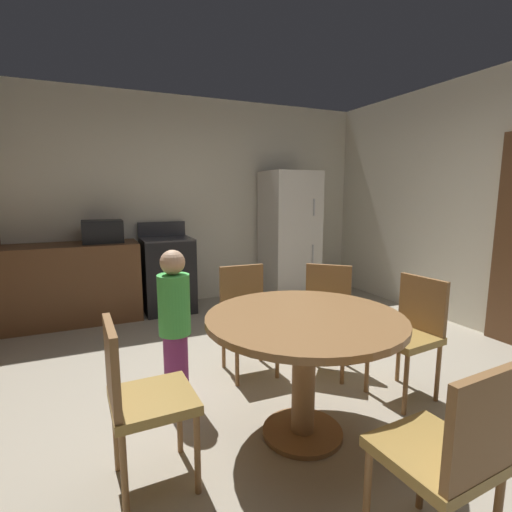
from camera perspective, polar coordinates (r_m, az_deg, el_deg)
The scene contains 13 objects.
ground_plane at distance 2.91m, azimuth 3.01°, elevation -20.92°, with size 14.00×14.00×0.00m, color #A89E89.
wall_back at distance 5.25m, azimuth -11.42°, elevation 7.92°, with size 5.57×0.12×2.70m, color silver.
kitchen_counter at distance 4.84m, azimuth -28.18°, elevation -3.87°, with size 1.87×0.60×0.90m, color brown.
oven_range at distance 4.91m, azimuth -13.06°, elevation -2.62°, with size 0.60×0.60×1.10m.
refrigerator at distance 5.37m, azimuth 4.97°, elevation 3.07°, with size 0.68×0.68×1.76m.
microwave at distance 4.74m, azimuth -21.92°, elevation 3.42°, with size 0.44×0.32×0.26m, color black.
dining_table at distance 2.33m, azimuth 7.23°, elevation -12.53°, with size 1.17×1.17×0.76m.
chair_south at distance 1.78m, azimuth 26.94°, elevation -24.65°, with size 0.43×0.43×0.87m.
chair_north at distance 3.18m, azimuth -1.41°, elevation -8.31°, with size 0.41×0.41×0.87m.
chair_northeast at distance 3.25m, azimuth 10.38°, elevation -8.05°, with size 0.56×0.56×0.87m.
chair_west at distance 2.06m, azimuth -17.11°, elevation -19.00°, with size 0.41×0.41×0.87m.
chair_east at distance 3.01m, azimuth 22.06°, elevation -10.06°, with size 0.44×0.44×0.87m.
person_child at distance 2.74m, azimuth -12.04°, elevation -9.73°, with size 0.31×0.31×1.09m.
Camera 1 is at (-1.15, -2.23, 1.47)m, focal length 26.81 mm.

